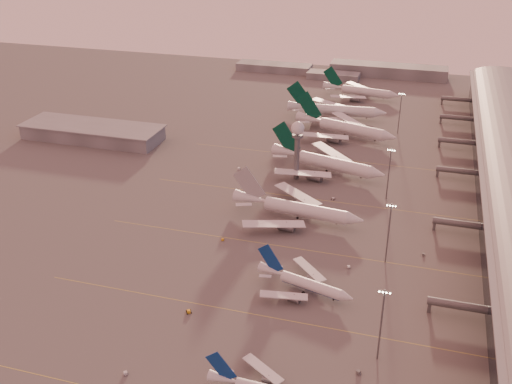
# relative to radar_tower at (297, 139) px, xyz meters

# --- Properties ---
(ground) EXTENTS (700.00, 700.00, 0.00)m
(ground) POSITION_rel_radar_tower_xyz_m (-5.00, -120.00, -20.95)
(ground) COLOR #4F4D4C
(ground) RESTS_ON ground
(taxiway_markings) EXTENTS (180.00, 185.25, 0.02)m
(taxiway_markings) POSITION_rel_radar_tower_xyz_m (25.00, -64.00, -20.94)
(taxiway_markings) COLOR gold
(taxiway_markings) RESTS_ON ground
(hangar) EXTENTS (82.00, 27.00, 8.50)m
(hangar) POSITION_rel_radar_tower_xyz_m (-125.00, 20.00, -16.63)
(hangar) COLOR slate
(hangar) RESTS_ON ground
(radar_tower) EXTENTS (6.40, 6.40, 31.10)m
(radar_tower) POSITION_rel_radar_tower_xyz_m (0.00, 0.00, 0.00)
(radar_tower) COLOR #575A5F
(radar_tower) RESTS_ON ground
(mast_a) EXTENTS (3.60, 0.56, 25.00)m
(mast_a) POSITION_rel_radar_tower_xyz_m (53.00, -120.00, -7.21)
(mast_a) COLOR #575A5F
(mast_a) RESTS_ON ground
(mast_b) EXTENTS (3.60, 0.56, 25.00)m
(mast_b) POSITION_rel_radar_tower_xyz_m (50.00, -65.00, -7.21)
(mast_b) COLOR #575A5F
(mast_b) RESTS_ON ground
(mast_c) EXTENTS (3.60, 0.56, 25.00)m
(mast_c) POSITION_rel_radar_tower_xyz_m (45.00, -10.00, -7.21)
(mast_c) COLOR #575A5F
(mast_c) RESTS_ON ground
(mast_d) EXTENTS (3.60, 0.56, 25.00)m
(mast_d) POSITION_rel_radar_tower_xyz_m (43.00, 80.00, -7.21)
(mast_d) COLOR #575A5F
(mast_d) RESTS_ON ground
(distant_horizon) EXTENTS (165.00, 37.50, 9.00)m
(distant_horizon) POSITION_rel_radar_tower_xyz_m (-2.38, 205.14, -17.06)
(distant_horizon) COLOR slate
(distant_horizon) RESTS_ON ground
(narrowbody_mid) EXTENTS (36.69, 28.89, 14.65)m
(narrowbody_mid) POSITION_rel_radar_tower_xyz_m (24.56, -92.61, -17.98)
(narrowbody_mid) COLOR silver
(narrowbody_mid) RESTS_ON ground
(widebody_white) EXTENTS (59.14, 47.15, 20.83)m
(widebody_white) POSITION_rel_radar_tower_xyz_m (9.97, -41.02, -17.34)
(widebody_white) COLOR silver
(widebody_white) RESTS_ON ground
(greentail_a) EXTENTS (61.28, 48.85, 22.76)m
(greentail_a) POSITION_rel_radar_tower_xyz_m (13.15, 11.60, -16.93)
(greentail_a) COLOR silver
(greentail_a) RESTS_ON ground
(greentail_b) EXTENTS (62.08, 49.39, 23.25)m
(greentail_b) POSITION_rel_radar_tower_xyz_m (13.77, 65.46, -16.84)
(greentail_b) COLOR silver
(greentail_b) RESTS_ON ground
(greentail_c) EXTENTS (63.16, 50.85, 22.94)m
(greentail_c) POSITION_rel_radar_tower_xyz_m (3.66, 96.40, -16.90)
(greentail_c) COLOR silver
(greentail_c) RESTS_ON ground
(greentail_d) EXTENTS (54.88, 44.00, 20.04)m
(greentail_d) POSITION_rel_radar_tower_xyz_m (12.08, 145.65, -17.41)
(greentail_d) COLOR silver
(greentail_d) RESTS_ON ground
(gsv_truck_a) EXTENTS (5.68, 4.75, 2.23)m
(gsv_truck_a) POSITION_rel_radar_tower_xyz_m (-15.84, -147.52, -19.81)
(gsv_truck_a) COLOR silver
(gsv_truck_a) RESTS_ON ground
(gsv_catering_a) EXTENTS (6.00, 3.99, 4.53)m
(gsv_catering_a) POSITION_rel_radar_tower_xyz_m (48.69, -128.10, -18.68)
(gsv_catering_a) COLOR #55575A
(gsv_catering_a) RESTS_ON ground
(gsv_tug_mid) EXTENTS (3.98, 4.37, 1.07)m
(gsv_tug_mid) POSITION_rel_radar_tower_xyz_m (-9.73, -115.62, -20.40)
(gsv_tug_mid) COLOR gold
(gsv_tug_mid) RESTS_ON ground
(gsv_truck_b) EXTENTS (5.61, 3.54, 2.13)m
(gsv_truck_b) POSITION_rel_radar_tower_xyz_m (37.66, -73.15, -19.86)
(gsv_truck_b) COLOR silver
(gsv_truck_b) RESTS_ON ground
(gsv_truck_c) EXTENTS (4.69, 4.51, 1.94)m
(gsv_truck_c) POSITION_rel_radar_tower_xyz_m (-14.44, -67.37, -19.96)
(gsv_truck_c) COLOR gold
(gsv_truck_c) RESTS_ON ground
(gsv_catering_b) EXTENTS (4.87, 2.80, 3.76)m
(gsv_catering_b) POSITION_rel_radar_tower_xyz_m (63.87, -56.07, -19.07)
(gsv_catering_b) COLOR #55575A
(gsv_catering_b) RESTS_ON ground
(gsv_tug_far) EXTENTS (2.78, 3.72, 0.95)m
(gsv_tug_far) POSITION_rel_radar_tower_xyz_m (21.70, -18.04, -20.46)
(gsv_tug_far) COLOR silver
(gsv_tug_far) RESTS_ON ground
(gsv_truck_d) EXTENTS (3.66, 6.44, 2.46)m
(gsv_truck_d) POSITION_rel_radar_tower_xyz_m (-30.40, 2.45, -19.70)
(gsv_truck_d) COLOR silver
(gsv_truck_d) RESTS_ON ground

